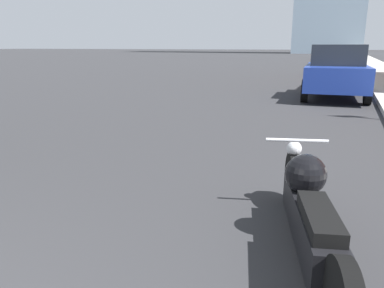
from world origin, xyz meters
name	(u,v)px	position (x,y,z in m)	size (l,w,h in m)	color
sidewalk	(371,64)	(4.83, 40.00, 0.07)	(2.55, 240.00, 0.15)	#B2ADA3
motorcycle	(309,211)	(2.39, 3.10, 0.39)	(0.92, 2.62, 0.80)	black
parked_car_blue	(336,72)	(2.29, 13.54, 0.88)	(2.16, 4.17, 1.75)	#1E3899
parked_car_red	(341,60)	(2.26, 24.92, 0.88)	(2.16, 4.36, 1.78)	red
parked_car_yellow	(344,56)	(2.33, 37.35, 0.87)	(2.31, 4.22, 1.77)	gold
parked_car_black	(345,53)	(2.37, 48.22, 0.90)	(1.96, 4.22, 1.80)	black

